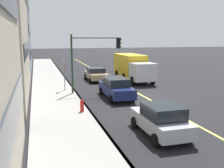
# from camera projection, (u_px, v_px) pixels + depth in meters

# --- Properties ---
(ground) EXTENTS (200.00, 200.00, 0.00)m
(ground) POSITION_uv_depth(u_px,v_px,m) (145.00, 97.00, 21.27)
(ground) COLOR black
(sidewalk_slab) EXTENTS (80.00, 3.74, 0.15)m
(sidewalk_slab) POSITION_uv_depth(u_px,v_px,m) (57.00, 102.00, 19.34)
(sidewalk_slab) COLOR gray
(sidewalk_slab) RESTS_ON ground
(curb_edge) EXTENTS (80.00, 0.16, 0.15)m
(curb_edge) POSITION_uv_depth(u_px,v_px,m) (81.00, 100.00, 19.83)
(curb_edge) COLOR slate
(curb_edge) RESTS_ON ground
(lane_stripe_center) EXTENTS (80.00, 0.16, 0.01)m
(lane_stripe_center) POSITION_uv_depth(u_px,v_px,m) (145.00, 97.00, 21.27)
(lane_stripe_center) COLOR #D8CC4C
(lane_stripe_center) RESTS_ON ground
(car_navy) EXTENTS (4.74, 1.90, 1.65)m
(car_navy) POSITION_uv_depth(u_px,v_px,m) (116.00, 88.00, 20.84)
(car_navy) COLOR navy
(car_navy) RESTS_ON ground
(car_silver) EXTENTS (3.91, 1.92, 1.58)m
(car_silver) POSITION_uv_depth(u_px,v_px,m) (161.00, 120.00, 12.85)
(car_silver) COLOR #A8AAB2
(car_silver) RESTS_ON ground
(car_tan) EXTENTS (4.38, 2.09, 1.43)m
(car_tan) POSITION_uv_depth(u_px,v_px,m) (96.00, 74.00, 29.29)
(car_tan) COLOR tan
(car_tan) RESTS_ON ground
(truck_yellow) EXTENTS (7.56, 2.46, 2.87)m
(truck_yellow) POSITION_uv_depth(u_px,v_px,m) (133.00, 67.00, 29.28)
(truck_yellow) COLOR silver
(truck_yellow) RESTS_ON ground
(traffic_light_mast) EXTENTS (0.28, 4.37, 5.04)m
(traffic_light_mast) POSITION_uv_depth(u_px,v_px,m) (93.00, 53.00, 21.99)
(traffic_light_mast) COLOR #1E3823
(traffic_light_mast) RESTS_ON ground
(street_sign_post) EXTENTS (0.60, 0.08, 2.95)m
(street_sign_post) POSITION_uv_depth(u_px,v_px,m) (64.00, 73.00, 23.02)
(street_sign_post) COLOR slate
(street_sign_post) RESTS_ON ground
(fire_hydrant) EXTENTS (0.24, 0.24, 0.94)m
(fire_hydrant) POSITION_uv_depth(u_px,v_px,m) (82.00, 107.00, 16.51)
(fire_hydrant) COLOR red
(fire_hydrant) RESTS_ON ground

